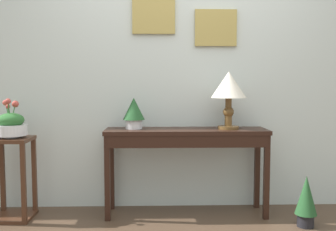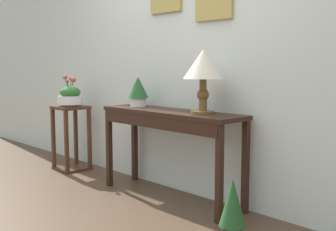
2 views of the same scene
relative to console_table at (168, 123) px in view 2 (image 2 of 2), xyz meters
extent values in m
cube|color=#4C3828|center=(-0.04, -1.08, -0.65)|extent=(12.00, 12.00, 0.01)
cube|color=silver|center=(-0.04, 0.30, 0.75)|extent=(9.00, 0.10, 2.80)
cube|color=black|center=(0.00, 0.02, 0.09)|extent=(1.40, 0.37, 0.03)
cube|color=black|center=(0.00, -0.14, 0.02)|extent=(1.33, 0.03, 0.10)
cube|color=black|center=(-0.67, -0.13, -0.29)|extent=(0.04, 0.04, 0.72)
cube|color=black|center=(0.67, -0.13, -0.29)|extent=(0.04, 0.04, 0.72)
cube|color=black|center=(-0.67, 0.17, -0.29)|extent=(0.04, 0.04, 0.72)
cube|color=black|center=(0.67, 0.17, -0.29)|extent=(0.04, 0.04, 0.72)
cylinder|color=brown|center=(0.37, 0.02, 0.12)|extent=(0.18, 0.18, 0.02)
cylinder|color=brown|center=(0.37, 0.02, 0.19)|extent=(0.06, 0.06, 0.12)
sphere|color=brown|center=(0.37, 0.02, 0.25)|extent=(0.09, 0.09, 0.09)
cylinder|color=brown|center=(0.37, 0.02, 0.31)|extent=(0.06, 0.06, 0.12)
cone|color=beige|center=(0.37, 0.02, 0.49)|extent=(0.31, 0.31, 0.23)
cylinder|color=silver|center=(-0.45, 0.05, 0.15)|extent=(0.15, 0.15, 0.08)
cone|color=#235128|center=(-0.45, 0.05, 0.28)|extent=(0.19, 0.19, 0.19)
cube|color=#472819|center=(-1.47, -0.05, 0.03)|extent=(0.32, 0.32, 0.03)
cube|color=#472819|center=(-1.47, -0.05, -0.63)|extent=(0.32, 0.32, 0.03)
cube|color=#472819|center=(-1.61, -0.19, -0.30)|extent=(0.04, 0.03, 0.63)
cube|color=#472819|center=(-1.33, -0.19, -0.30)|extent=(0.04, 0.03, 0.63)
cube|color=#472819|center=(-1.61, 0.09, -0.30)|extent=(0.04, 0.04, 0.63)
cube|color=#472819|center=(-1.33, 0.09, -0.30)|extent=(0.04, 0.04, 0.63)
cylinder|color=silver|center=(-1.47, -0.05, 0.06)|extent=(0.12, 0.12, 0.02)
cylinder|color=silver|center=(-1.47, -0.05, 0.11)|extent=(0.26, 0.26, 0.09)
ellipsoid|color=#2D662D|center=(-1.47, -0.05, 0.20)|extent=(0.22, 0.22, 0.12)
cylinder|color=#2D662D|center=(-1.45, -0.04, 0.24)|extent=(0.05, 0.03, 0.17)
sphere|color=#B7473D|center=(-1.44, -0.03, 0.33)|extent=(0.06, 0.06, 0.06)
cylinder|color=#2D662D|center=(-1.47, -0.08, 0.26)|extent=(0.02, 0.07, 0.20)
sphere|color=#B7473D|center=(-1.46, -0.11, 0.35)|extent=(0.05, 0.05, 0.05)
cylinder|color=#2D662D|center=(-1.48, -0.06, 0.23)|extent=(0.02, 0.04, 0.15)
sphere|color=#B7473D|center=(-1.48, -0.08, 0.31)|extent=(0.04, 0.04, 0.04)
cylinder|color=#2D662D|center=(-1.50, -0.02, 0.25)|extent=(0.07, 0.06, 0.18)
sphere|color=#B7473D|center=(-1.53, 0.00, 0.34)|extent=(0.05, 0.05, 0.05)
cone|color=#235128|center=(0.93, -0.31, -0.39)|extent=(0.17, 0.17, 0.31)
camera|label=1|loc=(-0.26, -3.27, 0.50)|focal=41.14mm
camera|label=2|loc=(2.59, -2.43, 0.48)|focal=46.21mm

